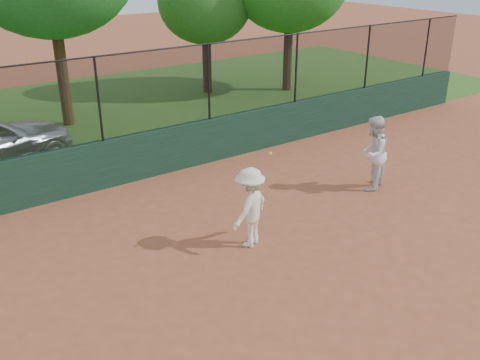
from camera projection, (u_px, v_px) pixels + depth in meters
ground at (277, 299)px, 8.97m from camera, size 80.00×80.00×0.00m
back_wall at (125, 160)px, 13.21m from camera, size 26.00×0.20×1.20m
grass_strip at (52, 123)px, 17.93m from camera, size 36.00×12.00×0.01m
player_second at (373, 153)px, 12.74m from camera, size 1.09×0.98×1.82m
player_main at (250, 207)px, 10.31m from camera, size 1.20×0.96×2.01m
fence_assembly at (118, 95)px, 12.54m from camera, size 26.00×0.06×2.00m
tree_3 at (205, 2)px, 20.42m from camera, size 3.75×3.41×5.15m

